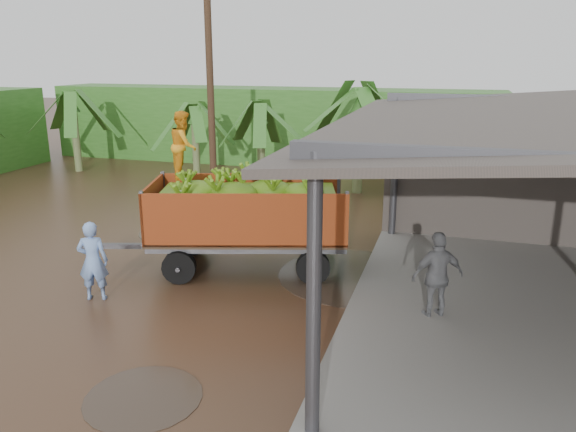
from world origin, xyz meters
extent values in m
plane|color=black|center=(0.00, 0.00, 0.00)|extent=(100.00, 100.00, 0.00)
cube|color=#2D661E|center=(-2.00, 16.00, 1.80)|extent=(22.00, 3.00, 3.60)
cube|color=#47474C|center=(-0.91, 1.16, 0.57)|extent=(1.82, 0.64, 0.12)
imported|color=orange|center=(0.54, 2.12, 3.00)|extent=(0.87, 0.97, 1.66)
imported|color=#789CDC|center=(-0.33, -0.61, 0.88)|extent=(0.74, 0.61, 1.75)
imported|color=slate|center=(6.76, 0.53, 0.91)|extent=(1.15, 0.89, 1.82)
cylinder|color=#47301E|center=(-1.28, 7.83, 4.25)|extent=(0.24, 0.24, 8.50)
camera|label=1|loc=(6.90, -10.18, 5.10)|focal=35.00mm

